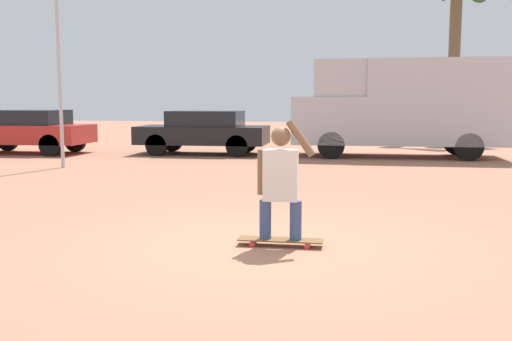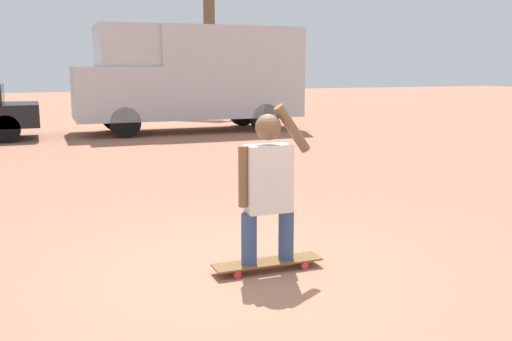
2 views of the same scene
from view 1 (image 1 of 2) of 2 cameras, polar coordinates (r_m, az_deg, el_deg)
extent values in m
plane|color=#A36B51|center=(6.83, 0.21, -7.57)|extent=(80.00, 80.00, 0.00)
cube|color=brown|center=(6.82, 2.45, -6.93)|extent=(1.01, 0.23, 0.02)
cylinder|color=red|center=(6.78, -0.40, -7.37)|extent=(0.07, 0.03, 0.07)
cylinder|color=red|center=(6.97, -0.14, -6.98)|extent=(0.07, 0.03, 0.07)
cylinder|color=red|center=(6.71, 5.13, -7.56)|extent=(0.07, 0.03, 0.07)
cylinder|color=red|center=(6.89, 5.24, -7.16)|extent=(0.07, 0.03, 0.07)
cylinder|color=#384C7A|center=(6.79, 0.94, -4.91)|extent=(0.14, 0.14, 0.46)
cylinder|color=#384C7A|center=(6.75, 3.98, -5.00)|extent=(0.14, 0.14, 0.46)
cube|color=silver|center=(6.68, 2.48, -0.47)|extent=(0.40, 0.22, 0.60)
sphere|color=brown|center=(6.63, 2.50, 3.43)|extent=(0.23, 0.23, 0.23)
cylinder|color=brown|center=(6.70, 0.53, -0.15)|extent=(0.09, 0.09, 0.53)
cylinder|color=brown|center=(6.61, 4.49, 3.22)|extent=(0.35, 0.09, 0.45)
cylinder|color=black|center=(17.10, 7.53, 2.52)|extent=(0.80, 0.28, 0.80)
cylinder|color=black|center=(18.96, 7.70, 2.95)|extent=(0.80, 0.28, 0.80)
cylinder|color=black|center=(17.43, 20.50, 2.22)|extent=(0.80, 0.28, 0.80)
cylinder|color=black|center=(19.26, 19.42, 2.68)|extent=(0.80, 0.28, 0.80)
cube|color=#BCBCC1|center=(17.99, 7.35, 5.02)|extent=(2.21, 2.15, 1.43)
cube|color=black|center=(18.00, 5.95, 5.95)|extent=(0.04, 1.83, 0.71)
cube|color=#BCBCC1|center=(18.16, 17.44, 6.52)|extent=(4.10, 2.15, 2.54)
cube|color=#BCBCC1|center=(17.99, 8.48, 9.04)|extent=(1.55, 1.98, 1.11)
cylinder|color=black|center=(18.07, -9.90, 2.52)|extent=(0.68, 0.22, 0.68)
cylinder|color=black|center=(19.60, -8.36, 2.89)|extent=(0.68, 0.22, 0.68)
cylinder|color=black|center=(17.41, -1.91, 2.45)|extent=(0.68, 0.22, 0.68)
cylinder|color=black|center=(18.99, -0.97, 2.84)|extent=(0.68, 0.22, 0.68)
cube|color=black|center=(18.46, -5.34, 3.57)|extent=(4.13, 1.84, 0.57)
cube|color=black|center=(18.41, -5.04, 5.21)|extent=(2.27, 1.62, 0.49)
cylinder|color=black|center=(21.46, -23.58, 2.74)|extent=(0.69, 0.22, 0.69)
cylinder|color=black|center=(18.79, -19.86, 2.38)|extent=(0.69, 0.22, 0.69)
cylinder|color=black|center=(20.23, -17.62, 2.77)|extent=(0.69, 0.22, 0.69)
cube|color=#B22823|center=(20.10, -21.88, 3.43)|extent=(4.01, 1.85, 0.60)
cube|color=black|center=(20.02, -21.70, 4.97)|extent=(2.21, 1.63, 0.48)
cylinder|color=brown|center=(26.08, 19.21, 10.95)|extent=(0.48, 0.48, 7.38)
cylinder|color=#B7B7BC|center=(15.56, -19.24, 13.37)|extent=(0.09, 0.09, 7.09)
camera|label=2|loc=(3.33, -43.97, 6.83)|focal=40.00mm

